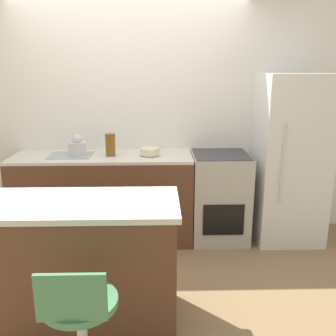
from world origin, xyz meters
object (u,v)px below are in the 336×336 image
at_px(refrigerator, 290,159).
at_px(kettle, 77,147).
at_px(oven_range, 219,196).
at_px(stool_chair, 81,329).
at_px(mixing_bowl, 150,151).

relative_size(refrigerator, kettle, 8.17).
height_order(oven_range, stool_chair, oven_range).
bearing_deg(stool_chair, oven_range, 61.88).
height_order(stool_chair, mixing_bowl, mixing_bowl).
relative_size(kettle, mixing_bowl, 1.08).
bearing_deg(refrigerator, mixing_bowl, 179.71).
height_order(oven_range, kettle, kettle).
bearing_deg(mixing_bowl, stool_chair, -99.63).
relative_size(oven_range, kettle, 4.36).
height_order(refrigerator, kettle, refrigerator).
relative_size(oven_range, mixing_bowl, 4.71).
bearing_deg(mixing_bowl, oven_range, 0.89).
bearing_deg(refrigerator, stool_chair, -131.97).
xyz_separation_m(kettle, mixing_bowl, (0.75, -0.00, -0.05)).
distance_m(oven_range, stool_chair, 2.33).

